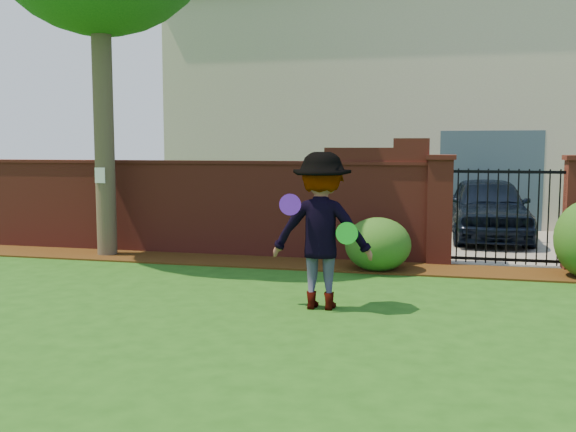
% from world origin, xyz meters
% --- Properties ---
extents(ground, '(80.00, 80.00, 0.01)m').
position_xyz_m(ground, '(0.00, 0.00, -0.01)').
color(ground, '#1B4A12').
rests_on(ground, ground).
extents(mulch_bed, '(11.10, 1.08, 0.03)m').
position_xyz_m(mulch_bed, '(-0.95, 3.34, 0.01)').
color(mulch_bed, '#321C09').
rests_on(mulch_bed, ground).
extents(brick_wall, '(8.70, 0.31, 2.16)m').
position_xyz_m(brick_wall, '(-2.01, 4.00, 0.93)').
color(brick_wall, maroon).
rests_on(brick_wall, ground).
extents(pillar_left, '(0.50, 0.50, 1.88)m').
position_xyz_m(pillar_left, '(2.40, 4.00, 0.96)').
color(pillar_left, maroon).
rests_on(pillar_left, ground).
extents(iron_gate, '(1.78, 0.03, 1.60)m').
position_xyz_m(iron_gate, '(3.50, 4.00, 0.85)').
color(iron_gate, black).
rests_on(iron_gate, ground).
extents(driveway, '(3.20, 8.00, 0.01)m').
position_xyz_m(driveway, '(3.50, 8.00, 0.01)').
color(driveway, gray).
rests_on(driveway, ground).
extents(house, '(12.40, 6.40, 6.30)m').
position_xyz_m(house, '(1.00, 12.00, 3.16)').
color(house, beige).
rests_on(house, ground).
extents(car, '(1.83, 4.11, 1.37)m').
position_xyz_m(car, '(3.38, 7.16, 0.69)').
color(car, black).
rests_on(car, ground).
extents(paper_notice, '(0.20, 0.01, 0.28)m').
position_xyz_m(paper_notice, '(-3.60, 3.21, 1.50)').
color(paper_notice, white).
rests_on(paper_notice, tree).
extents(shrub_left, '(1.07, 1.07, 0.88)m').
position_xyz_m(shrub_left, '(1.45, 3.09, 0.44)').
color(shrub_left, '#174C16').
rests_on(shrub_left, ground).
extents(man, '(1.28, 0.76, 1.96)m').
position_xyz_m(man, '(1.01, 0.46, 0.98)').
color(man, gray).
rests_on(man, ground).
extents(frisbee_purple, '(0.28, 0.16, 0.26)m').
position_xyz_m(frisbee_purple, '(0.68, 0.21, 1.32)').
color(frisbee_purple, '#571CB2').
rests_on(frisbee_purple, man).
extents(frisbee_green, '(0.28, 0.08, 0.27)m').
position_xyz_m(frisbee_green, '(1.37, 0.30, 0.98)').
color(frisbee_green, '#1BD124').
rests_on(frisbee_green, man).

